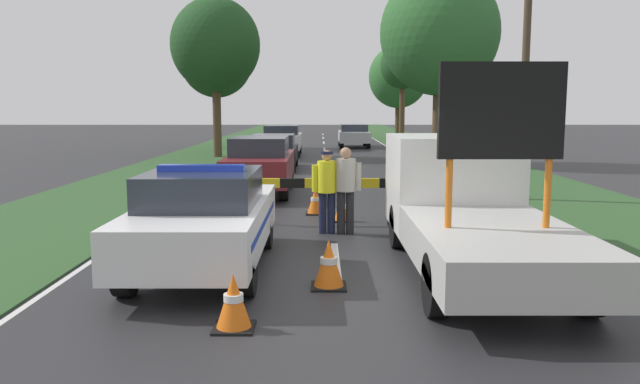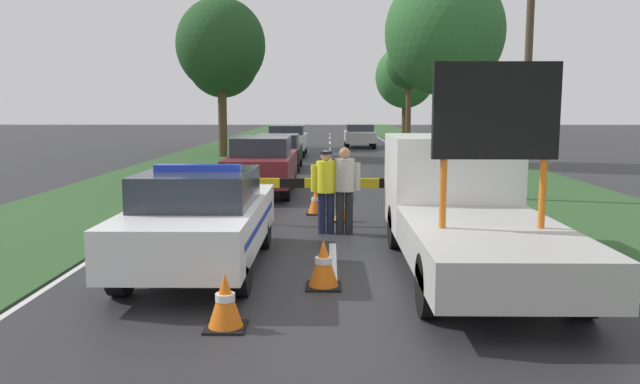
{
  "view_description": "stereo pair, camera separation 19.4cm",
  "coord_description": "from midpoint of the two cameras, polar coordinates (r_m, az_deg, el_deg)",
  "views": [
    {
      "loc": [
        -0.26,
        -8.54,
        2.51
      ],
      "look_at": [
        -0.22,
        1.77,
        1.1
      ],
      "focal_mm": 35.0,
      "sensor_mm": 36.0,
      "label": 1
    },
    {
      "loc": [
        -0.07,
        -8.54,
        2.51
      ],
      "look_at": [
        -0.22,
        1.77,
        1.1
      ],
      "focal_mm": 35.0,
      "sensor_mm": 36.0,
      "label": 2
    }
  ],
  "objects": [
    {
      "name": "roadside_tree_near_left",
      "position": [
        28.13,
        10.41,
        14.1
      ],
      "size": [
        5.13,
        5.13,
        8.37
      ],
      "color": "#4C3823",
      "rests_on": "ground"
    },
    {
      "name": "roadside_tree_mid_right",
      "position": [
        42.98,
        7.18,
        11.36
      ],
      "size": [
        3.02,
        3.02,
        6.88
      ],
      "color": "#4C3823",
      "rests_on": "ground"
    },
    {
      "name": "ground_plane",
      "position": [
        8.91,
        0.83,
        -8.58
      ],
      "size": [
        160.0,
        160.0,
        0.0
      ],
      "primitive_type": "plane",
      "color": "#28282B"
    },
    {
      "name": "work_truck",
      "position": [
        10.18,
        12.34,
        -0.9
      ],
      "size": [
        2.08,
        5.91,
        3.08
      ],
      "rotation": [
        0.0,
        0.0,
        3.19
      ],
      "color": "white",
      "rests_on": "ground"
    },
    {
      "name": "roadside_tree_far_left",
      "position": [
        31.84,
        -9.98,
        13.07
      ],
      "size": [
        4.38,
        4.38,
        7.83
      ],
      "color": "#4C3823",
      "rests_on": "ground"
    },
    {
      "name": "traffic_cone_near_police",
      "position": [
        7.25,
        -8.93,
        -9.9
      ],
      "size": [
        0.47,
        0.47,
        0.65
      ],
      "color": "black",
      "rests_on": "ground"
    },
    {
      "name": "traffic_cone_behind_barrier",
      "position": [
        14.68,
        -1.06,
        -0.85
      ],
      "size": [
        0.45,
        0.45,
        0.62
      ],
      "color": "black",
      "rests_on": "ground"
    },
    {
      "name": "police_officer",
      "position": [
        12.34,
        -0.07,
        0.71
      ],
      "size": [
        0.6,
        0.38,
        1.67
      ],
      "rotation": [
        0.0,
        0.0,
        3.01
      ],
      "color": "#191E38",
      "rests_on": "ground"
    },
    {
      "name": "queued_car_sedan_silver",
      "position": [
        39.17,
        2.71,
        5.22
      ],
      "size": [
        1.85,
        4.23,
        1.43
      ],
      "rotation": [
        0.0,
        0.0,
        3.14
      ],
      "color": "#B2B2B7",
      "rests_on": "ground"
    },
    {
      "name": "queued_car_wagon_maroon",
      "position": [
        18.21,
        -6.04,
        2.55
      ],
      "size": [
        1.78,
        4.69,
        1.65
      ],
      "rotation": [
        0.0,
        0.0,
        3.14
      ],
      "color": "maroon",
      "rests_on": "ground"
    },
    {
      "name": "police_car",
      "position": [
        9.82,
        -11.34,
        -2.37
      ],
      "size": [
        1.86,
        4.66,
        1.65
      ],
      "rotation": [
        0.0,
        0.0,
        0.0
      ],
      "color": "white",
      "rests_on": "ground"
    },
    {
      "name": "traffic_cone_near_truck",
      "position": [
        13.76,
        1.36,
        -1.53
      ],
      "size": [
        0.41,
        0.41,
        0.57
      ],
      "color": "black",
      "rests_on": "ground"
    },
    {
      "name": "traffic_cone_lane_edge",
      "position": [
        14.14,
        -12.84,
        -1.57
      ],
      "size": [
        0.37,
        0.37,
        0.52
      ],
      "color": "black",
      "rests_on": "ground"
    },
    {
      "name": "queued_car_sedan_black",
      "position": [
        25.43,
        -4.71,
        3.78
      ],
      "size": [
        1.84,
        4.03,
        1.41
      ],
      "rotation": [
        0.0,
        0.0,
        3.14
      ],
      "color": "black",
      "rests_on": "ground"
    },
    {
      "name": "traffic_cone_centre_front",
      "position": [
        8.75,
        -0.09,
        -6.6
      ],
      "size": [
        0.49,
        0.49,
        0.68
      ],
      "color": "black",
      "rests_on": "ground"
    },
    {
      "name": "road_barrier",
      "position": [
        13.27,
        0.21,
        0.54
      ],
      "size": [
        3.18,
        0.08,
        1.0
      ],
      "rotation": [
        0.0,
        0.0,
        -0.09
      ],
      "color": "black",
      "rests_on": "ground"
    },
    {
      "name": "lane_markings",
      "position": [
        28.79,
        0.07,
        2.8
      ],
      "size": [
        8.11,
        68.11,
        0.01
      ],
      "color": "silver",
      "rests_on": "ground"
    },
    {
      "name": "grass_verge_right",
      "position": [
        29.37,
        12.4,
        2.74
      ],
      "size": [
        4.31,
        120.0,
        0.03
      ],
      "color": "#2D5128",
      "rests_on": "ground"
    },
    {
      "name": "roadside_tree_near_right",
      "position": [
        38.78,
        -9.87,
        11.85
      ],
      "size": [
        4.38,
        4.38,
        7.66
      ],
      "color": "#4C3823",
      "rests_on": "ground"
    },
    {
      "name": "utility_pole",
      "position": [
        17.66,
        17.81,
        13.39
      ],
      "size": [
        1.2,
        0.2,
        8.46
      ],
      "color": "#473828",
      "rests_on": "ground"
    },
    {
      "name": "grass_verge_left",
      "position": [
        29.29,
        -12.29,
        2.73
      ],
      "size": [
        4.31,
        120.0,
        0.03
      ],
      "color": "#2D5128",
      "rests_on": "ground"
    },
    {
      "name": "pedestrian_civilian",
      "position": [
        12.31,
        1.65,
        0.8
      ],
      "size": [
        0.62,
        0.39,
        1.72
      ],
      "rotation": [
        0.0,
        0.0,
        0.34
      ],
      "color": "#232326",
      "rests_on": "ground"
    },
    {
      "name": "queued_car_van_white",
      "position": [
        32.48,
        -3.93,
        4.8
      ],
      "size": [
        1.94,
        4.23,
        1.56
      ],
      "rotation": [
        0.0,
        0.0,
        3.14
      ],
      "color": "silver",
      "rests_on": "ground"
    },
    {
      "name": "roadside_tree_mid_left",
      "position": [
        49.89,
        6.81,
        10.41
      ],
      "size": [
        4.65,
        4.65,
        7.29
      ],
      "color": "#4C3823",
      "rests_on": "ground"
    }
  ]
}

